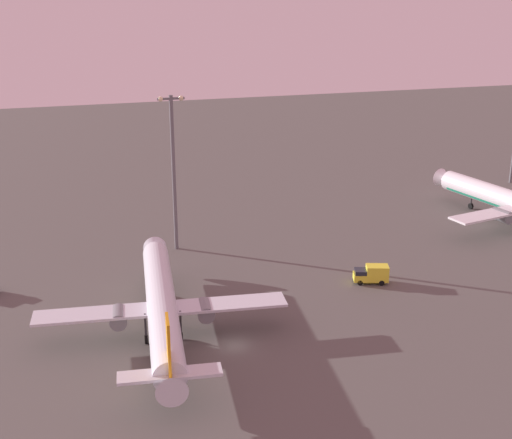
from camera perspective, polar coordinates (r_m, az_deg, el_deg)
ground_plane at (r=96.70m, az=-1.79°, el=-10.26°), size 416.00×416.00×0.00m
airplane_mid_apron at (r=98.29m, az=-7.72°, el=-7.06°), size 35.06×44.94×11.52m
catering_truck at (r=116.33m, az=9.46°, el=-4.42°), size 6.10×4.00×3.05m
apron_light_east at (r=125.76m, az=-6.78°, el=4.50°), size 4.80×0.90×28.52m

